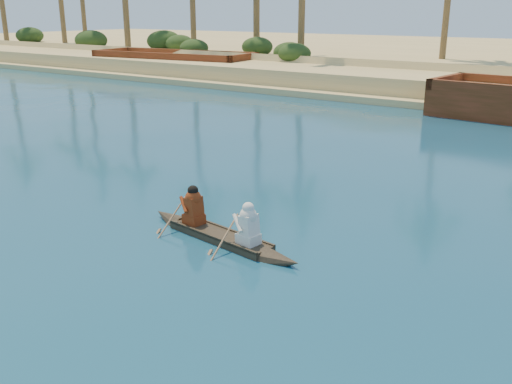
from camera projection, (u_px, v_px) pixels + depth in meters
The scene contains 4 objects.
ground at pixel (3, 254), 11.54m from camera, with size 160.00×160.00×0.00m, color navy.
shrub_cluster at pixel (466, 69), 35.61m from camera, with size 100.00×6.00×2.40m, color #263B15, non-canonical shape.
canoe at pixel (220, 230), 12.21m from camera, with size 4.40×1.16×1.20m.
barge_left at pixel (174, 65), 43.27m from camera, with size 12.91×5.71×2.08m.
Camera 1 is at (10.33, -5.67, 4.72)m, focal length 40.00 mm.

